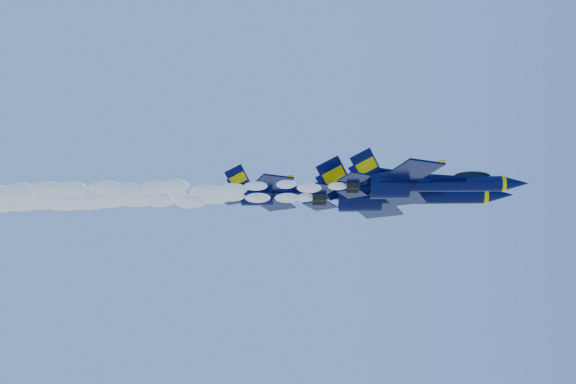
{
  "coord_description": "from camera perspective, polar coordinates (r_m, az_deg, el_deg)",
  "views": [
    {
      "loc": [
        2.66,
        -82.29,
        128.72
      ],
      "look_at": [
        0.88,
        -6.83,
        152.51
      ],
      "focal_mm": 50.0,
      "sensor_mm": 36.0,
      "label": 1
    }
  ],
  "objects": [
    {
      "name": "jet_lead",
      "position": [
        72.38,
        9.74,
        0.6
      ],
      "size": [
        16.22,
        13.31,
        6.03
      ],
      "color": "#040833"
    },
    {
      "name": "smoke_trail_jet_second",
      "position": [
        80.3,
        -10.15,
        -0.6
      ],
      "size": [
        33.33,
        2.04,
        1.83
      ],
      "primitive_type": "ellipsoid",
      "color": "white"
    },
    {
      "name": "smoke_trail_jet_third",
      "position": [
        90.62,
        -15.16,
        -0.4
      ],
      "size": [
        33.33,
        1.67,
        1.5
      ],
      "primitive_type": "ellipsoid",
      "color": "white"
    },
    {
      "name": "jet_second",
      "position": [
        79.35,
        7.92,
        -0.2
      ],
      "size": [
        19.71,
        16.17,
        7.33
      ],
      "color": "#040833"
    },
    {
      "name": "smoke_trail_jet_lead",
      "position": [
        72.65,
        -8.99,
        0.19
      ],
      "size": [
        33.33,
        1.68,
        1.51
      ],
      "primitive_type": "ellipsoid",
      "color": "white"
    },
    {
      "name": "jet_third",
      "position": [
        87.04,
        -0.09,
        -0.08
      ],
      "size": [
        16.13,
        13.24,
        6.0
      ],
      "color": "#040833"
    }
  ]
}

